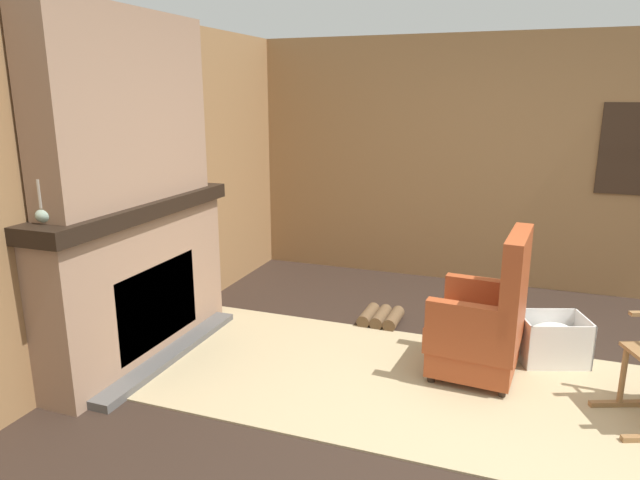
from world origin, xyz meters
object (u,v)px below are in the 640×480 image
object	(u,v)px
armchair	(484,325)
laundry_basket	(552,339)
oil_lamp_vase	(45,207)
storage_case	(165,182)
firewood_stack	(381,317)

from	to	relation	value
armchair	laundry_basket	distance (m)	0.64
armchair	laundry_basket	world-z (taller)	armchair
armchair	oil_lamp_vase	size ratio (longest dim) A/B	3.97
armchair	storage_case	xyz separation A→B (m)	(-2.49, -0.09, 0.88)
oil_lamp_vase	storage_case	distance (m)	1.20
laundry_basket	firewood_stack	bearing A→B (deg)	168.23
oil_lamp_vase	storage_case	xyz separation A→B (m)	(0.00, 1.20, -0.02)
laundry_basket	storage_case	size ratio (longest dim) A/B	2.53
armchair	firewood_stack	world-z (taller)	armchair
armchair	laundry_basket	xyz separation A→B (m)	(0.47, 0.39, -0.20)
armchair	oil_lamp_vase	xyz separation A→B (m)	(-2.49, -1.29, 0.90)
firewood_stack	laundry_basket	xyz separation A→B (m)	(1.37, -0.29, 0.12)
armchair	oil_lamp_vase	distance (m)	2.95
firewood_stack	storage_case	world-z (taller)	storage_case
armchair	firewood_stack	size ratio (longest dim) A/B	2.92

